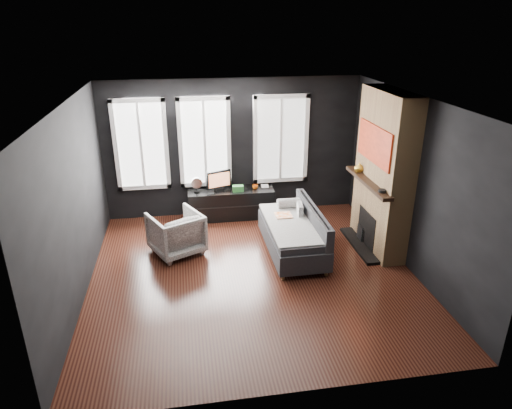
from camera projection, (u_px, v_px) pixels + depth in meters
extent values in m
plane|color=black|center=(253.00, 273.00, 7.20)|extent=(5.00, 5.00, 0.00)
plane|color=white|center=(252.00, 101.00, 6.16)|extent=(5.00, 5.00, 0.00)
cube|color=black|center=(233.00, 148.00, 8.96)|extent=(5.00, 0.02, 2.70)
cube|color=black|center=(74.00, 204.00, 6.31)|extent=(0.02, 5.00, 2.70)
cube|color=black|center=(412.00, 184.00, 7.06)|extent=(0.02, 5.00, 2.70)
cube|color=gray|center=(300.00, 213.00, 7.96)|extent=(0.12, 0.34, 0.34)
imported|color=silver|center=(176.00, 231.00, 7.69)|extent=(1.02, 1.00, 0.81)
imported|color=#D7560C|center=(255.00, 186.00, 9.03)|extent=(0.12, 0.10, 0.11)
imported|color=#9F907A|center=(261.00, 182.00, 9.14)|extent=(0.15, 0.03, 0.20)
cube|color=#296A2D|center=(238.00, 188.00, 8.92)|extent=(0.21, 0.14, 0.12)
imported|color=gold|center=(359.00, 167.00, 7.96)|extent=(0.22, 0.23, 0.17)
cylinder|color=black|center=(382.00, 191.00, 7.07)|extent=(0.16, 0.16, 0.04)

